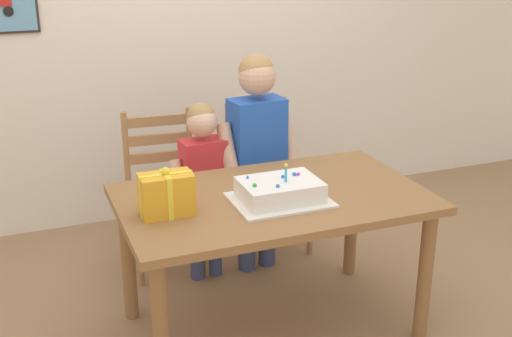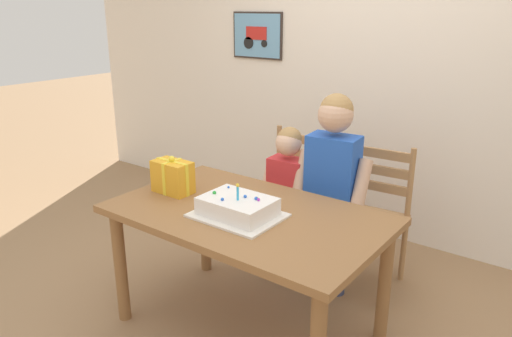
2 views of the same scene
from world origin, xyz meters
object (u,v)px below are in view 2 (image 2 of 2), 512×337
(birthday_cake, at_px, (237,208))
(chair_left, at_px, (287,195))
(dining_table, at_px, (247,228))
(gift_box_red_large, at_px, (173,177))
(child_older, at_px, (332,177))
(child_younger, at_px, (288,189))
(chair_right, at_px, (371,217))

(birthday_cake, relative_size, chair_left, 0.48)
(dining_table, height_order, gift_box_red_large, gift_box_red_large)
(child_older, relative_size, child_younger, 1.23)
(dining_table, height_order, birthday_cake, birthday_cake)
(birthday_cake, distance_m, gift_box_red_large, 0.52)
(chair_left, height_order, chair_right, same)
(dining_table, relative_size, chair_left, 1.57)
(child_older, xyz_separation_m, child_younger, (-0.32, 0.00, -0.15))
(gift_box_red_large, bearing_deg, dining_table, 3.63)
(gift_box_red_large, bearing_deg, chair_right, 47.21)
(dining_table, relative_size, chair_right, 1.57)
(dining_table, xyz_separation_m, birthday_cake, (-0.00, -0.08, 0.14))
(chair_right, bearing_deg, chair_left, -180.00)
(child_younger, bearing_deg, child_older, -0.10)
(birthday_cake, xyz_separation_m, chair_right, (0.32, 0.96, -0.31))
(birthday_cake, xyz_separation_m, child_older, (0.17, 0.70, 0.00))
(gift_box_red_large, xyz_separation_m, child_older, (0.68, 0.66, -0.04))
(gift_box_red_large, bearing_deg, chair_left, 77.88)
(dining_table, relative_size, child_older, 1.13)
(chair_left, distance_m, child_older, 0.63)
(child_older, bearing_deg, dining_table, -104.76)
(chair_left, xyz_separation_m, child_older, (0.49, -0.25, 0.31))
(child_younger, bearing_deg, birthday_cake, -77.81)
(birthday_cake, relative_size, child_older, 0.34)
(gift_box_red_large, distance_m, child_older, 0.95)
(dining_table, relative_size, gift_box_red_large, 6.15)
(dining_table, distance_m, birthday_cake, 0.17)
(child_older, distance_m, child_younger, 0.35)
(birthday_cake, bearing_deg, gift_box_red_large, 174.59)
(dining_table, relative_size, birthday_cake, 3.29)
(child_older, bearing_deg, chair_left, 152.63)
(dining_table, bearing_deg, gift_box_red_large, -176.37)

